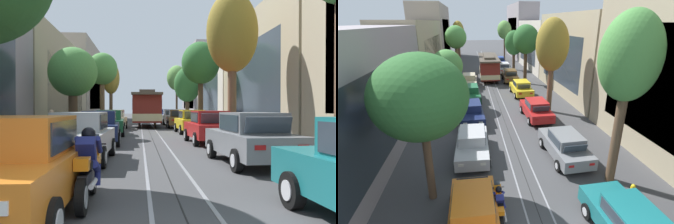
% 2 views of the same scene
% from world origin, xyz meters
% --- Properties ---
extents(ground_plane, '(160.00, 160.00, 0.00)m').
position_xyz_m(ground_plane, '(0.00, 24.31, 0.00)').
color(ground_plane, '#424244').
extents(trolley_track_rails, '(1.14, 68.77, 0.01)m').
position_xyz_m(trolley_track_rails, '(0.00, 28.38, 0.00)').
color(trolley_track_rails, gray).
rests_on(trolley_track_rails, ground).
extents(building_facade_left, '(5.38, 60.47, 10.51)m').
position_xyz_m(building_facade_left, '(-9.27, 32.82, 4.44)').
color(building_facade_left, gray).
rests_on(building_facade_left, ground).
extents(building_facade_right, '(5.53, 60.47, 10.98)m').
position_xyz_m(building_facade_right, '(9.20, 28.42, 4.64)').
color(building_facade_right, tan).
rests_on(building_facade_right, ground).
extents(parked_car_orange_near_left, '(2.02, 4.37, 1.58)m').
position_xyz_m(parked_car_orange_near_left, '(-2.66, 2.84, 0.80)').
color(parked_car_orange_near_left, orange).
rests_on(parked_car_orange_near_left, ground).
extents(parked_car_silver_second_left, '(2.08, 4.39, 1.58)m').
position_xyz_m(parked_car_silver_second_left, '(-2.61, 8.54, 0.80)').
color(parked_car_silver_second_left, '#B7B7BC').
rests_on(parked_car_silver_second_left, ground).
extents(parked_car_navy_mid_left, '(2.13, 4.42, 1.58)m').
position_xyz_m(parked_car_navy_mid_left, '(-2.61, 13.94, 0.80)').
color(parked_car_navy_mid_left, '#19234C').
rests_on(parked_car_navy_mid_left, ground).
extents(parked_car_green_fourth_left, '(2.10, 4.41, 1.58)m').
position_xyz_m(parked_car_green_fourth_left, '(-2.62, 19.33, 0.80)').
color(parked_car_green_fourth_left, '#1E6038').
rests_on(parked_car_green_fourth_left, ground).
extents(parked_car_beige_fifth_left, '(2.08, 4.40, 1.58)m').
position_xyz_m(parked_car_beige_fifth_left, '(-2.72, 25.00, 0.80)').
color(parked_car_beige_fifth_left, '#C1B28E').
rests_on(parked_car_beige_fifth_left, ground).
extents(parked_car_grey_second_right, '(2.13, 4.42, 1.58)m').
position_xyz_m(parked_car_grey_second_right, '(2.68, 7.60, 0.80)').
color(parked_car_grey_second_right, slate).
rests_on(parked_car_grey_second_right, ground).
extents(parked_car_red_mid_right, '(2.06, 4.39, 1.58)m').
position_xyz_m(parked_car_red_mid_right, '(2.65, 13.88, 0.80)').
color(parked_car_red_mid_right, red).
rests_on(parked_car_red_mid_right, ground).
extents(parked_car_yellow_fourth_right, '(2.06, 4.39, 1.58)m').
position_xyz_m(parked_car_yellow_fourth_right, '(2.81, 20.74, 0.80)').
color(parked_car_yellow_fourth_right, gold).
rests_on(parked_car_yellow_fourth_right, ground).
extents(parked_car_brown_fifth_right, '(2.12, 4.41, 1.58)m').
position_xyz_m(parked_car_brown_fifth_right, '(2.64, 27.24, 0.80)').
color(parked_car_brown_fifth_right, brown).
rests_on(parked_car_brown_fifth_right, ground).
extents(parked_car_white_sixth_right, '(2.04, 4.38, 1.58)m').
position_xyz_m(parked_car_white_sixth_right, '(2.56, 33.04, 0.80)').
color(parked_car_white_sixth_right, silver).
rests_on(parked_car_white_sixth_right, ground).
extents(parked_car_blue_far_right, '(2.09, 4.40, 1.58)m').
position_xyz_m(parked_car_blue_far_right, '(2.74, 39.86, 0.80)').
color(parked_car_blue_far_right, '#233D93').
rests_on(parked_car_blue_far_right, ground).
extents(street_tree_kerb_left_second, '(2.83, 2.79, 5.25)m').
position_xyz_m(street_tree_kerb_left_second, '(-4.57, 17.88, 3.74)').
color(street_tree_kerb_left_second, '#4C3826').
rests_on(street_tree_kerb_left_second, ground).
extents(street_tree_kerb_left_mid, '(2.92, 2.59, 7.04)m').
position_xyz_m(street_tree_kerb_left_mid, '(-4.28, 31.25, 5.36)').
color(street_tree_kerb_left_mid, brown).
rests_on(street_tree_kerb_left_mid, ground).
extents(street_tree_kerb_left_fourth, '(2.22, 2.24, 7.65)m').
position_xyz_m(street_tree_kerb_left_fourth, '(-4.37, 42.77, 5.46)').
color(street_tree_kerb_left_fourth, brown).
rests_on(street_tree_kerb_left_fourth, ground).
extents(street_tree_kerb_right_second, '(2.74, 2.21, 7.86)m').
position_xyz_m(street_tree_kerb_right_second, '(4.17, 15.32, 5.60)').
color(street_tree_kerb_right_second, brown).
rests_on(street_tree_kerb_right_second, ground).
extents(street_tree_kerb_right_mid, '(3.17, 2.89, 7.22)m').
position_xyz_m(street_tree_kerb_right_mid, '(4.35, 25.88, 5.38)').
color(street_tree_kerb_right_mid, '#4C3826').
rests_on(street_tree_kerb_right_mid, ground).
extents(street_tree_kerb_right_fourth, '(2.94, 2.38, 6.22)m').
position_xyz_m(street_tree_kerb_right_fourth, '(4.56, 35.44, 4.24)').
color(street_tree_kerb_right_fourth, '#4C3826').
rests_on(street_tree_kerb_right_fourth, ground).
extents(street_tree_kerb_right_far, '(2.76, 3.00, 7.68)m').
position_xyz_m(street_tree_kerb_right_far, '(4.50, 45.88, 5.88)').
color(street_tree_kerb_right_far, '#4C3826').
rests_on(street_tree_kerb_right_far, ground).
extents(cable_car_trolley, '(2.75, 9.16, 3.28)m').
position_xyz_m(cable_car_trolley, '(0.00, 29.37, 1.66)').
color(cable_car_trolley, maroon).
rests_on(cable_car_trolley, ground).
extents(motorcycle_with_rider, '(0.56, 1.99, 1.37)m').
position_xyz_m(motorcycle_with_rider, '(-1.64, 3.49, 0.65)').
color(motorcycle_with_rider, black).
rests_on(motorcycle_with_rider, ground).
extents(pedestrian_on_left_pavement, '(0.55, 0.36, 1.64)m').
position_xyz_m(pedestrian_on_left_pavement, '(-5.13, 15.19, 0.92)').
color(pedestrian_on_left_pavement, slate).
rests_on(pedestrian_on_left_pavement, ground).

